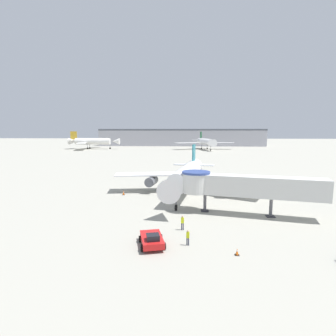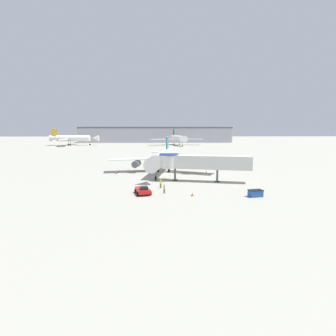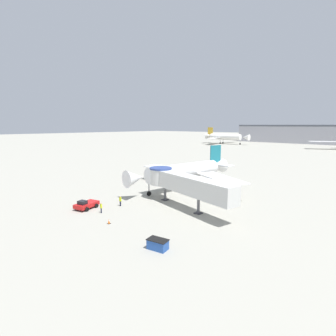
# 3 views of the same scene
# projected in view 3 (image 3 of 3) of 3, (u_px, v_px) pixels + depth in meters

# --- Properties ---
(ground_plane) EXTENTS (800.00, 800.00, 0.00)m
(ground_plane) POSITION_uv_depth(u_px,v_px,m) (189.00, 188.00, 56.23)
(ground_plane) COLOR #9E9B8E
(main_airplane) EXTENTS (28.75, 26.50, 8.86)m
(main_airplane) POSITION_uv_depth(u_px,v_px,m) (186.00, 171.00, 55.67)
(main_airplane) COLOR white
(main_airplane) RESTS_ON ground_plane
(jet_bridge) EXTENTS (19.20, 7.08, 5.82)m
(jet_bridge) POSITION_uv_depth(u_px,v_px,m) (182.00, 183.00, 42.97)
(jet_bridge) COLOR silver
(jet_bridge) RESTS_ON ground_plane
(pushback_tug_red) EXTENTS (3.10, 4.29, 1.53)m
(pushback_tug_red) POSITION_uv_depth(u_px,v_px,m) (86.00, 205.00, 42.59)
(pushback_tug_red) COLOR red
(pushback_tug_red) RESTS_ON ground_plane
(service_container_blue) EXTENTS (2.51, 1.78, 1.14)m
(service_container_blue) POSITION_uv_depth(u_px,v_px,m) (158.00, 244.00, 28.67)
(service_container_blue) COLOR #234C9E
(service_container_blue) RESTS_ON ground_plane
(traffic_cone_starboard_wing) EXTENTS (0.38, 0.38, 0.63)m
(traffic_cone_starboard_wing) POSITION_uv_depth(u_px,v_px,m) (233.00, 196.00, 48.87)
(traffic_cone_starboard_wing) COLOR black
(traffic_cone_starboard_wing) RESTS_ON ground_plane
(traffic_cone_apron_front) EXTENTS (0.40, 0.40, 0.67)m
(traffic_cone_apron_front) POSITION_uv_depth(u_px,v_px,m) (109.00, 221.00, 36.14)
(traffic_cone_apron_front) COLOR black
(traffic_cone_apron_front) RESTS_ON ground_plane
(traffic_cone_port_wing) EXTENTS (0.50, 0.50, 0.82)m
(traffic_cone_port_wing) POSITION_uv_depth(u_px,v_px,m) (147.00, 180.00, 63.53)
(traffic_cone_port_wing) COLOR black
(traffic_cone_port_wing) RESTS_ON ground_plane
(ground_crew_marshaller) EXTENTS (0.36, 0.25, 1.75)m
(ground_crew_marshaller) POSITION_uv_depth(u_px,v_px,m) (120.00, 200.00, 43.90)
(ground_crew_marshaller) COLOR #1E2338
(ground_crew_marshaller) RESTS_ON ground_plane
(ground_crew_wing_walker) EXTENTS (0.33, 0.21, 1.63)m
(ground_crew_wing_walker) POSITION_uv_depth(u_px,v_px,m) (101.00, 207.00, 40.45)
(ground_crew_wing_walker) COLOR #1E2338
(ground_crew_wing_walker) RESTS_ON ground_plane
(background_jet_gold_tail) EXTENTS (34.63, 38.84, 11.77)m
(background_jet_gold_tail) POSITION_uv_depth(u_px,v_px,m) (224.00, 137.00, 189.00)
(background_jet_gold_tail) COLOR white
(background_jet_gold_tail) RESTS_ON ground_plane
(terminal_building) EXTENTS (133.25, 28.29, 13.65)m
(terminal_building) POSITION_uv_depth(u_px,v_px,m) (334.00, 134.00, 186.37)
(terminal_building) COLOR #A8A8B2
(terminal_building) RESTS_ON ground_plane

